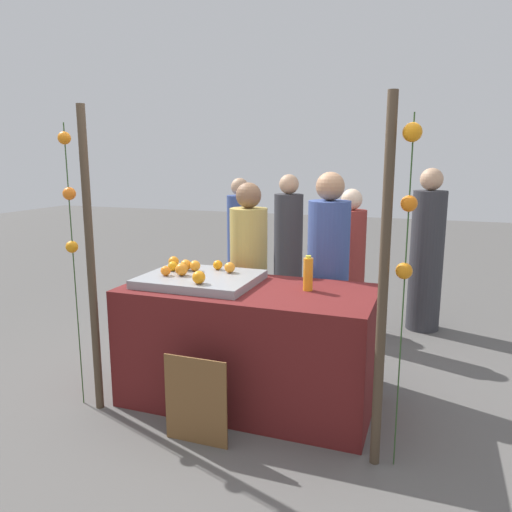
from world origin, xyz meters
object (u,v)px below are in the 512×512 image
at_px(orange_1, 174,262).
at_px(juice_bottle, 308,274).
at_px(stall_counter, 249,345).
at_px(orange_0, 186,265).
at_px(vendor_left, 249,282).
at_px(chalkboard_sign, 196,401).
at_px(vendor_right, 327,283).

bearing_deg(orange_1, juice_bottle, -5.93).
distance_m(stall_counter, juice_bottle, 0.69).
distance_m(orange_0, vendor_left, 0.66).
xyz_separation_m(juice_bottle, chalkboard_sign, (-0.52, -0.71, -0.69)).
bearing_deg(orange_1, stall_counter, -14.88).
height_order(orange_1, vendor_left, vendor_left).
distance_m(stall_counter, orange_0, 0.77).
xyz_separation_m(orange_0, chalkboard_sign, (0.44, -0.74, -0.68)).
height_order(chalkboard_sign, vendor_right, vendor_right).
bearing_deg(stall_counter, juice_bottle, 9.80).
bearing_deg(chalkboard_sign, orange_0, 120.85).
relative_size(stall_counter, orange_1, 21.38).
bearing_deg(vendor_left, juice_bottle, -40.83).
xyz_separation_m(orange_1, vendor_right, (1.13, 0.46, -0.19)).
xyz_separation_m(stall_counter, orange_0, (-0.55, 0.10, 0.53)).
relative_size(orange_0, chalkboard_sign, 0.14).
distance_m(stall_counter, vendor_right, 0.85).
bearing_deg(vendor_right, vendor_left, -179.24).
relative_size(juice_bottle, chalkboard_sign, 0.42).
xyz_separation_m(vendor_left, vendor_right, (0.67, 0.01, 0.04)).
bearing_deg(chalkboard_sign, orange_1, 125.76).
bearing_deg(stall_counter, vendor_left, 110.78).
xyz_separation_m(orange_0, orange_1, (-0.15, 0.08, -0.00)).
bearing_deg(juice_bottle, stall_counter, -170.20).
bearing_deg(vendor_right, orange_0, -151.32).
height_order(orange_1, vendor_right, vendor_right).
relative_size(stall_counter, vendor_right, 1.07).
bearing_deg(orange_1, vendor_left, 44.06).
height_order(orange_1, chalkboard_sign, orange_1).
height_order(stall_counter, orange_0, orange_0).
bearing_deg(chalkboard_sign, juice_bottle, 53.90).
distance_m(stall_counter, orange_1, 0.90).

